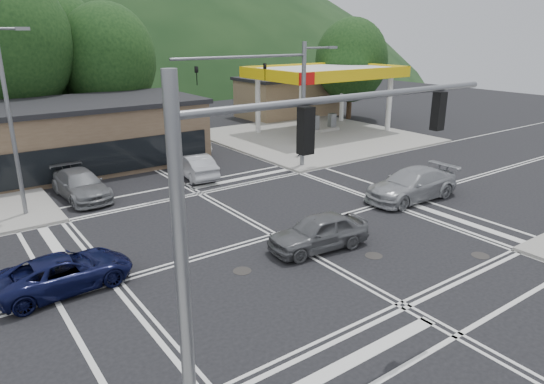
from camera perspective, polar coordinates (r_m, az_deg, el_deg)
ground at (r=21.54m, az=0.37°, el=-5.10°), size 120.00×120.00×0.00m
sidewalk_ne at (r=41.73m, az=4.90°, el=6.55°), size 16.00×16.00×0.15m
gas_station_canopy at (r=43.06m, az=6.28°, el=13.55°), size 12.32×8.34×5.75m
convenience_store at (r=52.19m, az=1.97°, el=11.01°), size 10.00×6.00×3.80m
commercial_row at (r=33.80m, az=-28.92°, el=4.85°), size 24.00×8.00×4.00m
tree_n_b at (r=40.36m, az=-28.77°, el=15.10°), size 9.00×9.00×12.98m
tree_n_c at (r=41.96m, az=-18.78°, el=14.59°), size 7.60×7.60×10.87m
tree_n_e at (r=45.03m, az=-24.23°, el=15.01°), size 8.40×8.40×11.98m
tree_ne at (r=50.71m, az=9.31°, el=15.05°), size 7.20×7.20×9.99m
streetlight_nw at (r=25.41m, az=-28.42°, el=8.20°), size 2.50×0.25×9.00m
signal_mast_ne at (r=30.69m, az=1.87°, el=11.80°), size 11.65×0.30×8.00m
signal_mast_sw at (r=10.00m, az=-1.46°, el=-1.92°), size 9.14×0.28×8.00m
car_blue_west at (r=18.52m, az=-23.15°, el=-8.66°), size 4.67×2.35×1.27m
car_grey_center at (r=20.09m, az=5.49°, el=-4.70°), size 4.50×2.21×1.48m
car_silver_east at (r=26.92m, az=16.11°, el=0.86°), size 5.69×2.48×1.63m
car_queue_a at (r=30.18m, az=-9.05°, el=3.06°), size 2.09×4.59×1.46m
car_queue_b at (r=37.02m, az=-9.63°, el=5.97°), size 2.23×4.78×1.58m
car_northbound at (r=28.04m, az=-21.59°, el=0.80°), size 2.31×5.18×1.48m
pedestrian at (r=34.48m, az=3.24°, el=5.57°), size 0.70×0.61×1.61m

